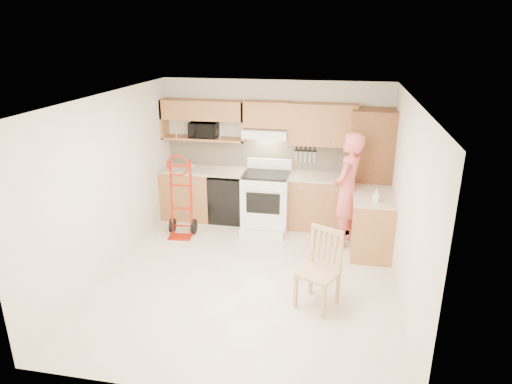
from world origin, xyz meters
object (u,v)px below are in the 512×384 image
(microwave, at_px, (204,130))
(hand_truck, at_px, (180,200))
(range, at_px, (266,197))
(dining_chair, at_px, (318,270))
(person, at_px, (347,191))

(microwave, height_order, hand_truck, microwave)
(microwave, relative_size, range, 0.42)
(hand_truck, bearing_deg, range, 17.99)
(microwave, relative_size, hand_truck, 0.39)
(hand_truck, relative_size, dining_chair, 1.27)
(range, distance_m, hand_truck, 1.46)
(range, distance_m, person, 1.45)
(microwave, bearing_deg, hand_truck, -100.66)
(range, bearing_deg, dining_chair, -64.96)
(hand_truck, distance_m, dining_chair, 2.91)
(range, xyz_separation_m, person, (1.36, -0.38, 0.34))
(microwave, xyz_separation_m, person, (2.55, -0.77, -0.70))
(dining_chair, bearing_deg, microwave, 154.88)
(dining_chair, bearing_deg, hand_truck, 169.63)
(range, bearing_deg, hand_truck, -157.33)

